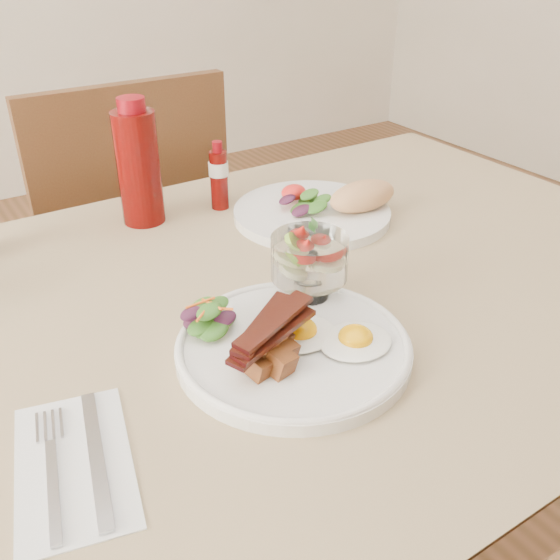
{
  "coord_description": "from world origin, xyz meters",
  "views": [
    {
      "loc": [
        -0.41,
        -0.63,
        1.2
      ],
      "look_at": [
        -0.05,
        -0.07,
        0.82
      ],
      "focal_mm": 40.0,
      "sensor_mm": 36.0,
      "label": 1
    }
  ],
  "objects_px": {
    "second_plate": "(324,208)",
    "ketchup_bottle": "(138,166)",
    "chair_far": "(127,249)",
    "hot_sauce_bottle": "(219,176)",
    "table": "(280,340)",
    "main_plate": "(293,348)",
    "fruit_cup": "(309,258)"
  },
  "relations": [
    {
      "from": "second_plate",
      "to": "ketchup_bottle",
      "type": "relative_size",
      "value": 1.32
    },
    {
      "from": "chair_far",
      "to": "hot_sauce_bottle",
      "type": "xyz_separation_m",
      "value": [
        0.06,
        -0.37,
        0.29
      ]
    },
    {
      "from": "ketchup_bottle",
      "to": "table",
      "type": "bearing_deg",
      "value": -77.35
    },
    {
      "from": "chair_far",
      "to": "second_plate",
      "type": "relative_size",
      "value": 3.36
    },
    {
      "from": "chair_far",
      "to": "ketchup_bottle",
      "type": "relative_size",
      "value": 4.44
    },
    {
      "from": "table",
      "to": "ketchup_bottle",
      "type": "height_order",
      "value": "ketchup_bottle"
    },
    {
      "from": "main_plate",
      "to": "hot_sauce_bottle",
      "type": "relative_size",
      "value": 2.3
    },
    {
      "from": "table",
      "to": "hot_sauce_bottle",
      "type": "distance_m",
      "value": 0.34
    },
    {
      "from": "chair_far",
      "to": "fruit_cup",
      "type": "xyz_separation_m",
      "value": [
        0.01,
        -0.72,
        0.3
      ]
    },
    {
      "from": "main_plate",
      "to": "fruit_cup",
      "type": "height_order",
      "value": "fruit_cup"
    },
    {
      "from": "ketchup_bottle",
      "to": "main_plate",
      "type": "bearing_deg",
      "value": -89.6
    },
    {
      "from": "chair_far",
      "to": "fruit_cup",
      "type": "height_order",
      "value": "chair_far"
    },
    {
      "from": "chair_far",
      "to": "fruit_cup",
      "type": "bearing_deg",
      "value": -89.32
    },
    {
      "from": "main_plate",
      "to": "fruit_cup",
      "type": "bearing_deg",
      "value": 45.66
    },
    {
      "from": "fruit_cup",
      "to": "hot_sauce_bottle",
      "type": "xyz_separation_m",
      "value": [
        0.06,
        0.35,
        -0.01
      ]
    },
    {
      "from": "second_plate",
      "to": "hot_sauce_bottle",
      "type": "distance_m",
      "value": 0.19
    },
    {
      "from": "table",
      "to": "main_plate",
      "type": "height_order",
      "value": "main_plate"
    },
    {
      "from": "fruit_cup",
      "to": "second_plate",
      "type": "height_order",
      "value": "fruit_cup"
    },
    {
      "from": "chair_far",
      "to": "ketchup_bottle",
      "type": "xyz_separation_m",
      "value": [
        -0.07,
        -0.35,
        0.33
      ]
    },
    {
      "from": "table",
      "to": "main_plate",
      "type": "relative_size",
      "value": 4.75
    },
    {
      "from": "main_plate",
      "to": "second_plate",
      "type": "distance_m",
      "value": 0.39
    },
    {
      "from": "second_plate",
      "to": "hot_sauce_bottle",
      "type": "relative_size",
      "value": 2.28
    },
    {
      "from": "second_plate",
      "to": "fruit_cup",
      "type": "bearing_deg",
      "value": -130.62
    },
    {
      "from": "second_plate",
      "to": "main_plate",
      "type": "bearing_deg",
      "value": -131.65
    },
    {
      "from": "chair_far",
      "to": "fruit_cup",
      "type": "distance_m",
      "value": 0.78
    },
    {
      "from": "chair_far",
      "to": "main_plate",
      "type": "height_order",
      "value": "chair_far"
    },
    {
      "from": "ketchup_bottle",
      "to": "second_plate",
      "type": "bearing_deg",
      "value": -30.59
    },
    {
      "from": "table",
      "to": "second_plate",
      "type": "height_order",
      "value": "second_plate"
    },
    {
      "from": "chair_far",
      "to": "second_plate",
      "type": "bearing_deg",
      "value": -68.95
    },
    {
      "from": "table",
      "to": "fruit_cup",
      "type": "xyz_separation_m",
      "value": [
        0.01,
        -0.06,
        0.16
      ]
    },
    {
      "from": "chair_far",
      "to": "ketchup_bottle",
      "type": "bearing_deg",
      "value": -101.56
    },
    {
      "from": "main_plate",
      "to": "second_plate",
      "type": "relative_size",
      "value": 1.01
    }
  ]
}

